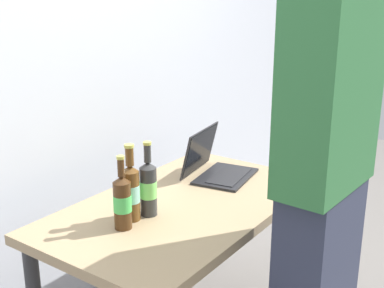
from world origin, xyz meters
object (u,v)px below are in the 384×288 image
beer_bottle_brown (122,201)px  person_figure (323,190)px  laptop (216,166)px  beer_bottle_green (131,191)px  beer_bottle_dark (148,187)px

beer_bottle_brown → person_figure: bearing=-64.9°
laptop → person_figure: size_ratio=0.21×
beer_bottle_green → person_figure: person_figure is taller
beer_bottle_dark → person_figure: size_ratio=0.17×
laptop → beer_bottle_green: bearing=179.5°
laptop → beer_bottle_dark: 0.54m
beer_bottle_brown → beer_bottle_green: (0.07, 0.02, 0.01)m
beer_bottle_dark → person_figure: 0.70m
laptop → beer_bottle_green: 0.62m
beer_bottle_brown → person_figure: size_ratio=0.16×
beer_bottle_brown → beer_bottle_dark: bearing=-0.9°
laptop → beer_bottle_green: size_ratio=1.18×
laptop → beer_bottle_dark: bearing=-177.8°
beer_bottle_brown → beer_bottle_green: 0.08m
beer_bottle_dark → person_figure: person_figure is taller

